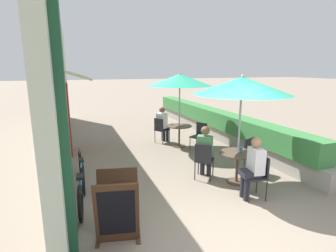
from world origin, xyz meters
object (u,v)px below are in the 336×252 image
patio_table_near (237,160)px  cafe_chair_mid_left (161,128)px  cafe_chair_near_right (258,173)px  cafe_chair_near_back (253,153)px  bicycle_second (81,171)px  menu_board (117,207)px  cafe_chair_near_left (204,158)px  patio_table_mid (179,131)px  bicycle_leaning (82,189)px  seated_patron_near_right (253,165)px  coffee_cup_near (241,149)px  cafe_chair_mid_right (200,134)px  seated_patron_mid_left (163,123)px  seated_patron_near_left (205,150)px  patio_umbrella_mid (180,80)px  patio_umbrella_near (242,86)px

patio_table_near → cafe_chair_mid_left: 3.70m
cafe_chair_near_right → cafe_chair_near_back: bearing=-24.1°
patio_table_near → cafe_chair_near_right: 0.75m
cafe_chair_near_right → bicycle_second: 3.74m
cafe_chair_near_back → menu_board: (-3.51, -1.39, -0.02)m
cafe_chair_near_left → menu_board: menu_board is taller
cafe_chair_mid_left → patio_table_mid: bearing=5.9°
menu_board → bicycle_leaning: bearing=123.4°
cafe_chair_near_left → cafe_chair_near_back: 1.30m
seated_patron_near_right → coffee_cup_near: (0.27, 0.79, 0.06)m
cafe_chair_near_right → cafe_chair_mid_right: bearing=3.2°
cafe_chair_near_left → cafe_chair_near_back: bearing=35.9°
patio_table_mid → seated_patron_mid_left: size_ratio=0.65×
cafe_chair_near_back → menu_board: 3.78m
patio_table_mid → cafe_chair_near_left: bearing=-100.2°
coffee_cup_near → seated_patron_mid_left: size_ratio=0.07×
seated_patron_near_left → cafe_chair_near_right: 1.36m
seated_patron_near_right → menu_board: 2.72m
seated_patron_near_left → cafe_chair_near_right: bearing=-28.5°
bicycle_leaning → patio_umbrella_mid: bearing=46.6°
cafe_chair_near_right → cafe_chair_mid_left: size_ratio=1.00×
bicycle_leaning → patio_table_near: bearing=1.8°
cafe_chair_near_back → coffee_cup_near: (-0.55, -0.27, 0.23)m
patio_umbrella_near → cafe_chair_near_left: patio_umbrella_near is taller
coffee_cup_near → bicycle_second: bearing=163.2°
patio_umbrella_near → menu_board: bearing=-159.6°
bicycle_leaning → bicycle_second: bearing=92.2°
patio_table_near → coffee_cup_near: (0.12, 0.06, 0.23)m
seated_patron_near_left → patio_umbrella_mid: patio_umbrella_mid is taller
patio_table_mid → patio_table_near: bearing=-87.2°
cafe_chair_mid_left → bicycle_leaning: bearing=-68.0°
patio_table_mid → patio_umbrella_mid: bearing=82.9°
cafe_chair_mid_left → seated_patron_mid_left: 0.20m
coffee_cup_near → cafe_chair_near_back: bearing=26.2°
seated_patron_near_right → menu_board: size_ratio=1.25×
patio_umbrella_near → coffee_cup_near: bearing=28.8°
seated_patron_near_left → menu_board: (-2.29, -1.55, -0.19)m
cafe_chair_mid_right → bicycle_leaning: bearing=92.4°
seated_patron_near_left → cafe_chair_near_back: size_ratio=1.44×
seated_patron_mid_left → bicycle_second: seated_patron_mid_left is taller
patio_umbrella_near → cafe_chair_mid_right: size_ratio=2.77×
patio_table_near → patio_umbrella_near: (0.00, 0.00, 1.65)m
seated_patron_mid_left → menu_board: size_ratio=1.25×
cafe_chair_mid_right → bicycle_second: size_ratio=0.51×
patio_table_mid → patio_umbrella_near: bearing=-87.2°
menu_board → seated_patron_near_left: bearing=45.6°
patio_table_mid → menu_board: size_ratio=0.80×
patio_umbrella_near → bicycle_leaning: 3.81m
bicycle_leaning → cafe_chair_near_right: bearing=-10.9°
patio_umbrella_near → bicycle_second: size_ratio=1.42×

